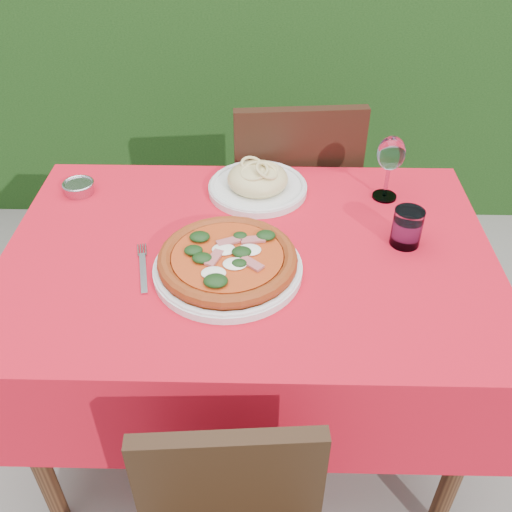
{
  "coord_description": "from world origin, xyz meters",
  "views": [
    {
      "loc": [
        0.04,
        -1.15,
        1.65
      ],
      "look_at": [
        0.02,
        -0.05,
        0.77
      ],
      "focal_mm": 40.0,
      "sensor_mm": 36.0,
      "label": 1
    }
  ],
  "objects_px": {
    "water_glass": "(407,229)",
    "wine_glass": "(391,156)",
    "pizza_plate": "(228,262)",
    "steel_ramekin": "(79,188)",
    "fork": "(143,273)",
    "chair_far": "(293,200)",
    "pasta_plate": "(258,183)"
  },
  "relations": [
    {
      "from": "water_glass",
      "to": "fork",
      "type": "distance_m",
      "value": 0.67
    },
    {
      "from": "chair_far",
      "to": "water_glass",
      "type": "distance_m",
      "value": 0.66
    },
    {
      "from": "pasta_plate",
      "to": "fork",
      "type": "distance_m",
      "value": 0.47
    },
    {
      "from": "wine_glass",
      "to": "steel_ramekin",
      "type": "distance_m",
      "value": 0.9
    },
    {
      "from": "chair_far",
      "to": "water_glass",
      "type": "xyz_separation_m",
      "value": [
        0.27,
        -0.54,
        0.27
      ]
    },
    {
      "from": "pizza_plate",
      "to": "steel_ramekin",
      "type": "xyz_separation_m",
      "value": [
        -0.46,
        0.35,
        -0.02
      ]
    },
    {
      "from": "wine_glass",
      "to": "pasta_plate",
      "type": "bearing_deg",
      "value": 176.19
    },
    {
      "from": "pasta_plate",
      "to": "pizza_plate",
      "type": "bearing_deg",
      "value": -99.97
    },
    {
      "from": "steel_ramekin",
      "to": "fork",
      "type": "bearing_deg",
      "value": -55.3
    },
    {
      "from": "chair_far",
      "to": "pizza_plate",
      "type": "distance_m",
      "value": 0.74
    },
    {
      "from": "pizza_plate",
      "to": "steel_ramekin",
      "type": "relative_size",
      "value": 4.3
    },
    {
      "from": "chair_far",
      "to": "water_glass",
      "type": "relative_size",
      "value": 9.12
    },
    {
      "from": "pasta_plate",
      "to": "wine_glass",
      "type": "bearing_deg",
      "value": -3.81
    },
    {
      "from": "chair_far",
      "to": "fork",
      "type": "height_order",
      "value": "chair_far"
    },
    {
      "from": "pasta_plate",
      "to": "wine_glass",
      "type": "relative_size",
      "value": 1.51
    },
    {
      "from": "wine_glass",
      "to": "fork",
      "type": "distance_m",
      "value": 0.75
    },
    {
      "from": "pasta_plate",
      "to": "water_glass",
      "type": "height_order",
      "value": "water_glass"
    },
    {
      "from": "fork",
      "to": "water_glass",
      "type": "bearing_deg",
      "value": -0.24
    },
    {
      "from": "pizza_plate",
      "to": "water_glass",
      "type": "relative_size",
      "value": 3.6
    },
    {
      "from": "pizza_plate",
      "to": "steel_ramekin",
      "type": "distance_m",
      "value": 0.58
    },
    {
      "from": "chair_far",
      "to": "water_glass",
      "type": "bearing_deg",
      "value": 110.9
    },
    {
      "from": "pasta_plate",
      "to": "water_glass",
      "type": "distance_m",
      "value": 0.46
    },
    {
      "from": "pizza_plate",
      "to": "water_glass",
      "type": "height_order",
      "value": "water_glass"
    },
    {
      "from": "wine_glass",
      "to": "steel_ramekin",
      "type": "height_order",
      "value": "wine_glass"
    },
    {
      "from": "pizza_plate",
      "to": "water_glass",
      "type": "bearing_deg",
      "value": 15.63
    },
    {
      "from": "water_glass",
      "to": "wine_glass",
      "type": "height_order",
      "value": "wine_glass"
    },
    {
      "from": "water_glass",
      "to": "wine_glass",
      "type": "relative_size",
      "value": 0.52
    },
    {
      "from": "steel_ramekin",
      "to": "pasta_plate",
      "type": "bearing_deg",
      "value": 2.17
    },
    {
      "from": "pasta_plate",
      "to": "wine_glass",
      "type": "xyz_separation_m",
      "value": [
        0.37,
        -0.02,
        0.11
      ]
    },
    {
      "from": "pizza_plate",
      "to": "pasta_plate",
      "type": "bearing_deg",
      "value": 80.03
    },
    {
      "from": "pizza_plate",
      "to": "chair_far",
      "type": "bearing_deg",
      "value": 74.44
    },
    {
      "from": "wine_glass",
      "to": "pizza_plate",
      "type": "bearing_deg",
      "value": -141.35
    }
  ]
}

